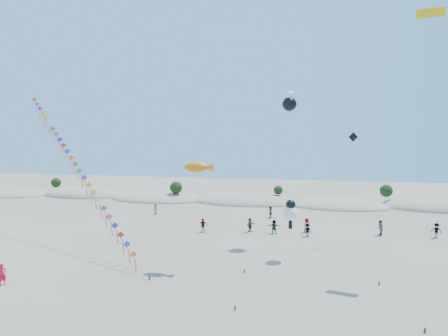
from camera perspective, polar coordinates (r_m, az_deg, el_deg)
ground at (r=24.93m, az=-13.25°, el=-23.52°), size 160.00×160.00×0.00m
dune_ridge at (r=66.56m, az=3.96°, el=-5.10°), size 145.30×11.49×5.57m
kite_train at (r=44.17m, az=-21.88°, el=0.81°), size 23.40×16.72×17.55m
fish_kite at (r=32.99m, az=-3.84°, el=0.08°), size 5.92×8.10×9.50m
cartoon_kite_low at (r=36.10m, az=10.10°, el=-6.54°), size 4.54×5.00×5.79m
cartoon_kite_high at (r=41.62m, az=9.96°, el=9.79°), size 8.55×11.76×16.62m
parafoil_kite at (r=37.29m, az=28.96°, el=19.38°), size 4.08×11.75×22.38m
dark_kite at (r=41.47m, az=22.55°, el=0.11°), size 9.32×8.02×12.17m
flyer_foreground at (r=35.37m, az=-30.71°, el=-13.78°), size 0.63×0.75×1.74m
beachgoers at (r=47.55m, az=11.98°, el=-8.44°), size 38.07×12.06×1.81m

